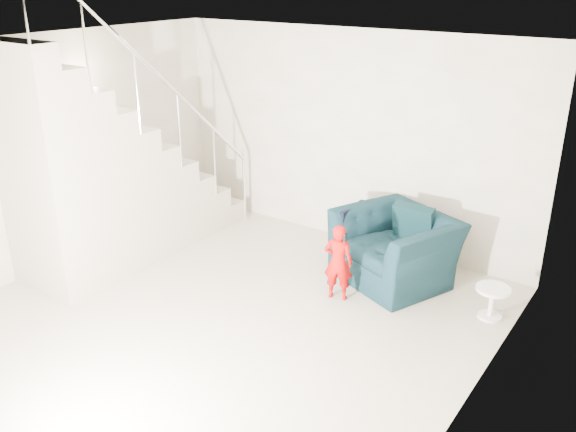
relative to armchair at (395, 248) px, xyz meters
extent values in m
plane|color=tan|center=(-1.07, -2.02, -0.39)|extent=(5.50, 5.50, 0.00)
plane|color=silver|center=(-1.07, -2.02, 2.31)|extent=(5.50, 5.50, 0.00)
plane|color=#A29B84|center=(-1.07, 0.73, 0.96)|extent=(5.00, 0.00, 5.00)
plane|color=#A29B84|center=(-3.57, -2.02, 0.96)|extent=(0.00, 5.50, 5.50)
plane|color=#A29B84|center=(1.43, -2.02, 0.96)|extent=(0.00, 5.50, 5.50)
imported|color=black|center=(0.00, 0.00, 0.00)|extent=(1.53, 1.44, 0.79)
imported|color=#A50505|center=(-0.32, -0.74, 0.04)|extent=(0.36, 0.29, 0.86)
cylinder|color=white|center=(1.18, -0.20, -0.06)|extent=(0.35, 0.35, 0.03)
cylinder|color=white|center=(1.18, -0.20, -0.24)|extent=(0.05, 0.05, 0.31)
cylinder|color=white|center=(1.18, -0.20, -0.38)|extent=(0.24, 0.24, 0.03)
cube|color=#ADA089|center=(-3.07, 0.33, -0.26)|extent=(1.00, 0.30, 0.27)
cube|color=#ADA089|center=(-3.07, 0.03, -0.12)|extent=(1.00, 0.30, 0.54)
cube|color=#ADA089|center=(-3.07, -0.27, 0.01)|extent=(1.00, 0.30, 0.81)
cube|color=#ADA089|center=(-3.07, -0.57, 0.15)|extent=(1.00, 0.30, 1.08)
cube|color=#ADA089|center=(-3.07, -0.87, 0.28)|extent=(1.00, 0.30, 1.35)
cube|color=#ADA089|center=(-3.07, -1.17, 0.42)|extent=(1.00, 0.30, 1.62)
cube|color=#ADA089|center=(-3.07, -1.47, 0.55)|extent=(1.00, 0.30, 1.89)
cube|color=#ADA089|center=(-3.07, -1.77, 0.69)|extent=(1.00, 0.30, 2.16)
cube|color=#ADA089|center=(-3.07, -2.07, 0.82)|extent=(1.00, 0.30, 2.43)
cube|color=#ADA089|center=(-3.07, -2.37, 0.96)|extent=(1.00, 0.30, 2.70)
cylinder|color=silver|center=(-2.57, -1.02, 1.86)|extent=(0.04, 3.03, 2.73)
cylinder|color=silver|center=(-2.57, 0.48, 0.11)|extent=(0.04, 0.04, 1.00)
cube|color=black|center=(0.09, 0.26, 0.24)|extent=(0.47, 0.22, 0.47)
cube|color=black|center=(-0.57, 0.00, 0.10)|extent=(0.05, 0.51, 0.57)
cube|color=black|center=(-0.24, -0.76, 0.35)|extent=(0.03, 0.05, 0.10)
camera|label=1|loc=(2.56, -5.84, 2.94)|focal=38.00mm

